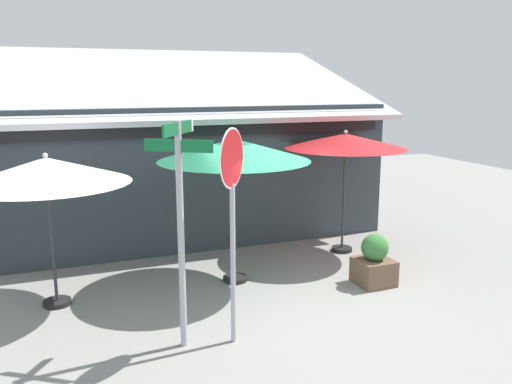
# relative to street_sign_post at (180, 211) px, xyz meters

# --- Properties ---
(ground_plane) EXTENTS (28.00, 28.00, 0.10)m
(ground_plane) POSITION_rel_street_sign_post_xyz_m (2.05, 0.88, -1.94)
(ground_plane) COLOR gray
(cafe_building) EXTENTS (9.01, 5.35, 4.43)m
(cafe_building) POSITION_rel_street_sign_post_xyz_m (1.48, 6.24, -0.28)
(cafe_building) COLOR #333D42
(cafe_building) RESTS_ON ground
(street_sign_post) EXTENTS (0.78, 0.83, 3.07)m
(street_sign_post) POSITION_rel_street_sign_post_xyz_m (0.00, 0.00, 0.00)
(street_sign_post) COLOR #A8AAB2
(street_sign_post) RESTS_ON ground
(stop_sign) EXTENTS (0.53, 0.62, 2.98)m
(stop_sign) POSITION_rel_street_sign_post_xyz_m (0.67, -0.15, 0.19)
(stop_sign) COLOR #A8AAB2
(stop_sign) RESTS_ON ground
(patio_umbrella_ivory_left) EXTENTS (2.57, 2.57, 2.48)m
(patio_umbrella_ivory_left) POSITION_rel_street_sign_post_xyz_m (-1.60, 2.06, 0.30)
(patio_umbrella_ivory_left) COLOR black
(patio_umbrella_ivory_left) RESTS_ON ground
(patio_umbrella_forest_green_center) EXTENTS (2.67, 2.67, 2.66)m
(patio_umbrella_forest_green_center) POSITION_rel_street_sign_post_xyz_m (1.44, 2.00, 0.49)
(patio_umbrella_forest_green_center) COLOR black
(patio_umbrella_forest_green_center) RESTS_ON ground
(patio_umbrella_crimson_right) EXTENTS (2.50, 2.50, 2.58)m
(patio_umbrella_crimson_right) POSITION_rel_street_sign_post_xyz_m (4.13, 2.79, 0.44)
(patio_umbrella_crimson_right) COLOR black
(patio_umbrella_crimson_right) RESTS_ON ground
(sidewalk_planter) EXTENTS (0.63, 0.63, 0.92)m
(sidewalk_planter) POSITION_rel_street_sign_post_xyz_m (3.69, 0.95, -1.49)
(sidewalk_planter) COLOR brown
(sidewalk_planter) RESTS_ON ground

